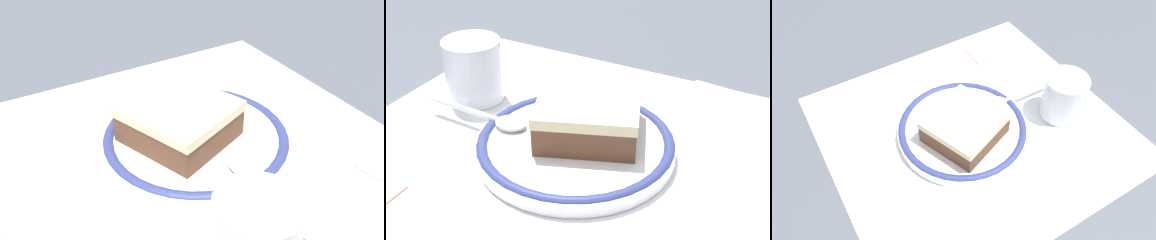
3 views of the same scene
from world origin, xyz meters
TOP-DOWN VIEW (x-y plane):
  - ground_plane at (0.00, 0.00)m, footprint 2.40×2.40m
  - placemat at (0.00, 0.00)m, footprint 0.43×0.40m
  - plate at (-0.02, -0.00)m, footprint 0.19×0.19m
  - cake_slice at (-0.02, -0.02)m, footprint 0.12×0.12m
  - spoon at (0.07, 0.01)m, footprint 0.12×0.03m
  - cup at (0.14, -0.04)m, footprint 0.06×0.06m
  - napkin at (-0.12, -0.13)m, footprint 0.12×0.15m

SIDE VIEW (x-z plane):
  - ground_plane at x=0.00m, z-range 0.00..0.00m
  - placemat at x=0.00m, z-range 0.00..0.00m
  - napkin at x=-0.12m, z-range 0.00..0.00m
  - plate at x=-0.02m, z-range 0.00..0.02m
  - spoon at x=0.07m, z-range 0.02..0.02m
  - cup at x=0.14m, z-range 0.00..0.07m
  - cake_slice at x=-0.02m, z-range 0.02..0.06m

